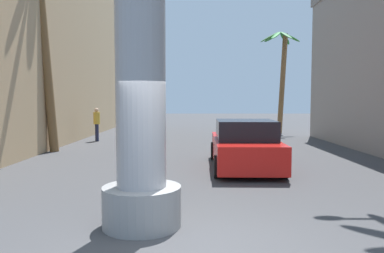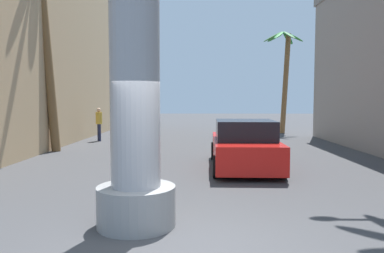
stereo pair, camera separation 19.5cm
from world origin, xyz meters
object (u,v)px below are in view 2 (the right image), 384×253
car_lead (244,146)px  palm_tree_mid_left (47,35)px  pedestrian_far_left (99,122)px  palm_tree_far_right (285,68)px

car_lead → palm_tree_mid_left: (-7.70, 3.61, 4.15)m
palm_tree_mid_left → pedestrian_far_left: palm_tree_mid_left is taller
palm_tree_mid_left → pedestrian_far_left: (0.96, 4.22, -3.82)m
palm_tree_far_right → palm_tree_mid_left: 15.12m
palm_tree_far_right → pedestrian_far_left: 12.51m
car_lead → palm_tree_mid_left: 9.47m
car_lead → pedestrian_far_left: 10.34m
palm_tree_far_right → car_lead: bearing=-108.1°
palm_tree_far_right → pedestrian_far_left: palm_tree_far_right is taller
palm_tree_mid_left → car_lead: bearing=-25.1°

